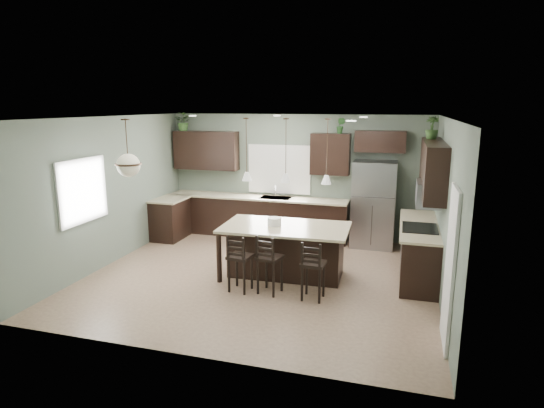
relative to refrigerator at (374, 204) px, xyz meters
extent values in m
plane|color=#9E8466|center=(-1.79, -2.41, -0.93)|extent=(6.00, 6.00, 0.00)
cube|color=white|center=(1.19, -3.96, 0.09)|extent=(0.04, 0.82, 2.04)
cube|color=white|center=(-2.19, 0.33, 0.62)|extent=(1.35, 0.02, 1.00)
cube|color=white|center=(-4.77, -3.21, 0.62)|extent=(0.02, 1.10, 1.00)
cube|color=black|center=(-4.49, -0.71, -0.48)|extent=(0.60, 0.90, 0.90)
cube|color=beige|center=(-4.47, -0.71, -0.01)|extent=(0.66, 0.96, 0.04)
cube|color=black|center=(-2.64, 0.04, -0.48)|extent=(4.20, 0.60, 0.90)
cube|color=beige|center=(-2.64, 0.02, -0.01)|extent=(4.20, 0.66, 0.04)
cube|color=gray|center=(-2.19, 0.02, 0.01)|extent=(0.70, 0.45, 0.01)
cylinder|color=silver|center=(-2.19, -0.01, 0.16)|extent=(0.02, 0.02, 0.28)
cube|color=black|center=(-3.94, 0.17, 1.02)|extent=(1.55, 0.34, 0.90)
cube|color=black|center=(-0.99, 0.17, 1.02)|extent=(0.85, 0.34, 0.90)
cube|color=black|center=(0.06, 0.17, 1.32)|extent=(1.05, 0.34, 0.45)
cube|color=black|center=(0.91, -1.53, -0.48)|extent=(0.60, 2.35, 0.90)
cube|color=beige|center=(0.89, -1.53, -0.01)|extent=(0.66, 2.35, 0.04)
cube|color=black|center=(0.89, -1.81, 0.02)|extent=(0.58, 0.75, 0.02)
cube|color=gray|center=(0.61, -1.81, -0.48)|extent=(0.01, 0.72, 0.60)
cube|color=black|center=(1.04, -1.53, 1.02)|extent=(0.34, 2.35, 0.90)
cube|color=gray|center=(0.99, -1.81, 0.62)|extent=(0.40, 0.75, 0.40)
cube|color=gray|center=(0.00, 0.00, 0.00)|extent=(0.90, 0.74, 1.85)
cube|color=black|center=(-1.37, -2.26, -0.46)|extent=(2.25, 1.32, 0.92)
cylinder|color=white|center=(-1.57, -2.27, 0.07)|extent=(0.24, 0.24, 0.14)
cube|color=black|center=(-1.91, -3.11, -0.44)|extent=(0.40, 0.40, 0.97)
cube|color=black|center=(-1.42, -3.05, -0.43)|extent=(0.44, 0.44, 0.99)
cube|color=black|center=(-0.70, -3.10, -0.44)|extent=(0.38, 0.38, 0.97)
imported|color=#325726|center=(-4.47, 0.14, 1.69)|extent=(0.46, 0.42, 0.43)
imported|color=#285826|center=(-0.78, 0.14, 1.65)|extent=(0.23, 0.20, 0.34)
imported|color=#2E4E22|center=(1.01, -0.99, 1.68)|extent=(0.25, 0.25, 0.41)
plane|color=slate|center=(-1.79, 0.34, 0.48)|extent=(6.00, 0.00, 6.00)
plane|color=slate|center=(-1.79, -5.16, 0.48)|extent=(6.00, 0.00, 6.00)
plane|color=slate|center=(-4.79, -2.41, 0.48)|extent=(0.00, 5.50, 5.50)
plane|color=slate|center=(1.21, -2.41, 0.48)|extent=(0.00, 5.50, 5.50)
plane|color=white|center=(-1.79, -2.41, 1.87)|extent=(6.00, 6.00, 0.00)
camera|label=1|loc=(0.54, -9.72, 2.09)|focal=30.00mm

